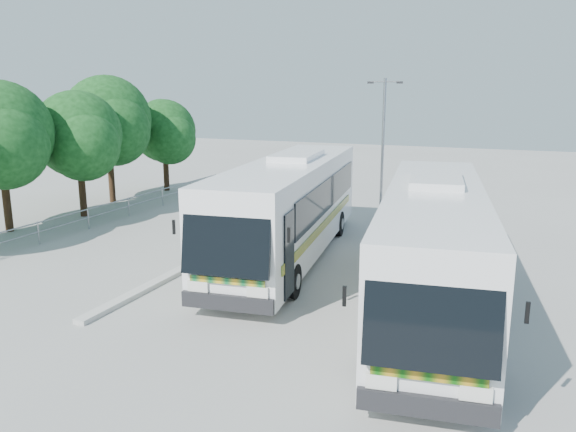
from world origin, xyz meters
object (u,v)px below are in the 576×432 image
at_px(tree_far_d, 109,120).
at_px(tree_far_b, 0,133).
at_px(coach_adjacent, 433,245).
at_px(tree_far_e, 165,131).
at_px(lamppost, 383,143).
at_px(tree_far_c, 79,135).
at_px(coach_main, 290,206).

bearing_deg(tree_far_d, tree_far_b, -87.77).
bearing_deg(coach_adjacent, tree_far_b, 165.43).
relative_size(tree_far_e, lamppost, 0.84).
distance_m(tree_far_b, tree_far_d, 7.61).
height_order(tree_far_b, coach_adjacent, tree_far_b).
relative_size(tree_far_c, tree_far_e, 1.10).
xyz_separation_m(tree_far_b, tree_far_d, (-0.30, 7.60, 0.25)).
bearing_deg(tree_far_d, tree_far_e, 81.37).
distance_m(tree_far_d, coach_adjacent, 22.35).
height_order(tree_far_d, coach_main, tree_far_d).
bearing_deg(coach_adjacent, tree_far_d, 145.60).
height_order(tree_far_c, tree_far_d, tree_far_d).
distance_m(tree_far_c, lamppost, 15.42).
relative_size(tree_far_b, tree_far_d, 0.95).
xyz_separation_m(coach_main, lamppost, (1.67, 8.15, 1.81)).
distance_m(tree_far_c, tree_far_d, 3.93).
distance_m(tree_far_e, coach_main, 17.22).
bearing_deg(tree_far_c, tree_far_e, 93.54).
height_order(tree_far_b, coach_main, tree_far_b).
distance_m(tree_far_e, lamppost, 15.15).
bearing_deg(tree_far_b, lamppost, 31.56).
distance_m(tree_far_b, coach_main, 13.91).
xyz_separation_m(tree_far_b, coach_main, (13.63, 1.24, -2.49)).
bearing_deg(tree_far_b, tree_far_c, 77.09).
bearing_deg(tree_far_d, lamppost, 6.57).
bearing_deg(tree_far_e, tree_far_b, -91.83).
height_order(tree_far_b, tree_far_e, tree_far_b).
relative_size(coach_main, lamppost, 1.97).
bearing_deg(tree_far_b, tree_far_d, 92.23).
bearing_deg(lamppost, tree_far_c, -171.82).
bearing_deg(lamppost, coach_adjacent, -82.21).
bearing_deg(tree_far_e, tree_far_d, -98.63).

